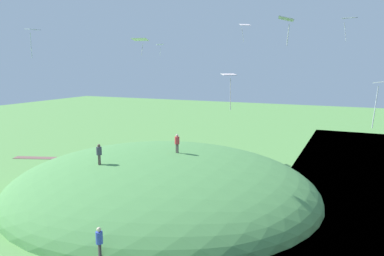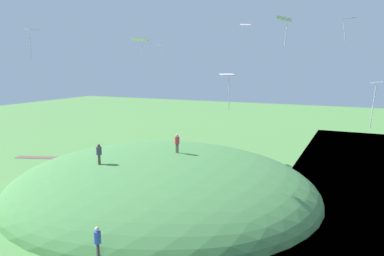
{
  "view_description": "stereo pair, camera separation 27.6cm",
  "coord_description": "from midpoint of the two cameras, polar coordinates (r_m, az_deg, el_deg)",
  "views": [
    {
      "loc": [
        -8.49,
        24.61,
        10.7
      ],
      "look_at": [
        3.8,
        -2.76,
        5.6
      ],
      "focal_mm": 34.36,
      "sensor_mm": 36.0,
      "label": 1
    },
    {
      "loc": [
        -8.74,
        24.5,
        10.7
      ],
      "look_at": [
        3.8,
        -2.76,
        5.6
      ],
      "focal_mm": 34.36,
      "sensor_mm": 36.0,
      "label": 2
    }
  ],
  "objects": [
    {
      "name": "kite_7",
      "position": [
        18.77,
        14.53,
        15.98
      ],
      "size": [
        0.91,
        1.16,
        1.37
      ],
      "color": "silver"
    },
    {
      "name": "kite_2",
      "position": [
        43.58,
        -4.65,
        12.74
      ],
      "size": [
        1.32,
        1.39,
        1.27
      ],
      "color": "white"
    },
    {
      "name": "kite_0",
      "position": [
        36.89,
        8.54,
        15.46
      ],
      "size": [
        1.19,
        1.12,
        1.71
      ],
      "color": "silver"
    },
    {
      "name": "kite_11",
      "position": [
        24.04,
        23.43,
        15.26
      ],
      "size": [
        0.9,
        0.72,
        1.35
      ],
      "color": "white"
    },
    {
      "name": "dirt_path",
      "position": [
        45.09,
        -17.58,
        -4.51
      ],
      "size": [
        13.78,
        5.75,
        0.04
      ],
      "primitive_type": "cube",
      "rotation": [
        0.0,
        0.0,
        0.34
      ],
      "color": "#79534F",
      "rests_on": "ground_plane"
    },
    {
      "name": "ground_plane",
      "position": [
        28.14,
        5.09,
        -12.74
      ],
      "size": [
        160.0,
        160.0,
        0.0
      ],
      "primitive_type": "plane",
      "color": "#5E994B"
    },
    {
      "name": "kite_12",
      "position": [
        23.75,
        -23.29,
        13.56
      ],
      "size": [
        0.62,
        0.81,
        1.66
      ],
      "color": "white"
    },
    {
      "name": "kite_1",
      "position": [
        28.1,
        -7.8,
        13.41
      ],
      "size": [
        1.29,
        1.02,
        1.27
      ],
      "color": "white"
    },
    {
      "name": "person_walking_path",
      "position": [
        20.87,
        -14.09,
        -16.26
      ],
      "size": [
        0.51,
        0.51,
        1.75
      ],
      "rotation": [
        0.0,
        0.0,
        5.72
      ],
      "color": "#372C34",
      "rests_on": "grass_hill"
    },
    {
      "name": "person_with_child",
      "position": [
        28.92,
        -13.98,
        -3.58
      ],
      "size": [
        0.5,
        0.5,
        1.6
      ],
      "rotation": [
        0.0,
        0.0,
        1.8
      ],
      "color": "brown",
      "rests_on": "grass_hill"
    },
    {
      "name": "kite_5",
      "position": [
        20.96,
        5.91,
        7.82
      ],
      "size": [
        0.96,
        0.93,
        2.02
      ],
      "color": "silver"
    },
    {
      "name": "person_near_shore",
      "position": [
        30.46,
        -2.07,
        -2.06
      ],
      "size": [
        0.46,
        0.46,
        1.57
      ],
      "rotation": [
        0.0,
        0.0,
        6.11
      ],
      "color": "#4F4742",
      "rests_on": "grass_hill"
    },
    {
      "name": "kite_10",
      "position": [
        17.26,
        27.42,
        5.75
      ],
      "size": [
        0.74,
        0.87,
        2.02
      ],
      "color": "silver"
    },
    {
      "name": "grass_hill",
      "position": [
        32.34,
        -4.54,
        -9.7
      ],
      "size": [
        26.76,
        25.17,
        7.13
      ],
      "primitive_type": "ellipsoid",
      "color": "#53924C",
      "rests_on": "ground_plane"
    }
  ]
}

